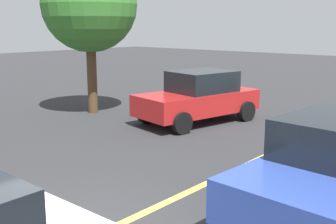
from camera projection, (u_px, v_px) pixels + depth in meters
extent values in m
cube|color=#E0D14C|center=(204.00, 184.00, 7.98)|extent=(28.00, 0.16, 0.01)
cube|color=red|center=(197.00, 102.00, 13.06)|extent=(4.20, 2.40, 0.65)
cube|color=black|center=(202.00, 81.00, 13.05)|extent=(2.14, 1.83, 0.65)
cylinder|color=black|center=(182.00, 123.00, 11.66)|extent=(0.67, 0.33, 0.64)
cylinder|color=black|center=(147.00, 113.00, 12.97)|extent=(0.67, 0.33, 0.64)
cylinder|color=black|center=(246.00, 111.00, 13.28)|extent=(0.67, 0.33, 0.64)
cylinder|color=black|center=(209.00, 103.00, 14.60)|extent=(0.67, 0.33, 0.64)
cube|color=#2D479E|center=(335.00, 180.00, 6.47)|extent=(4.12, 2.08, 0.64)
cylinder|color=black|center=(233.00, 208.00, 6.22)|extent=(0.65, 0.25, 0.64)
cylinder|color=black|center=(315.00, 165.00, 8.14)|extent=(0.65, 0.25, 0.64)
cylinder|color=#513823|center=(92.00, 73.00, 14.37)|extent=(0.33, 0.33, 2.82)
sphere|color=#387A2D|center=(89.00, 4.00, 13.90)|extent=(3.20, 3.20, 3.20)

